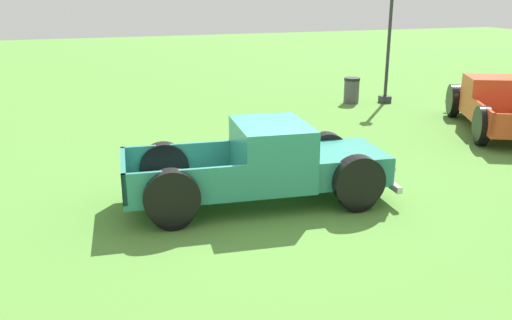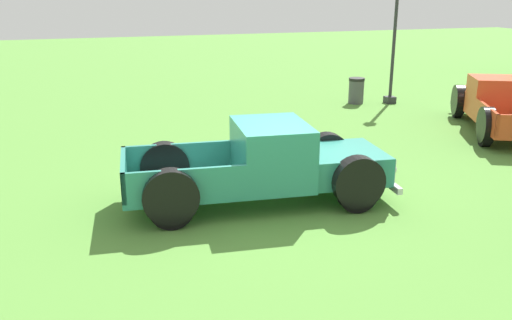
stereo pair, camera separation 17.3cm
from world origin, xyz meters
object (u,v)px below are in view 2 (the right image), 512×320
pickup_truck_foreground (275,165)px  pickup_truck_behind_right (499,104)px  trash_can (356,91)px  lamp_post_near (394,41)px

pickup_truck_foreground → pickup_truck_behind_right: pickup_truck_foreground is taller
trash_can → pickup_truck_behind_right: bearing=25.6°
pickup_truck_behind_right → lamp_post_near: (-4.43, -1.06, 1.53)m
pickup_truck_foreground → trash_can: size_ratio=5.77×
pickup_truck_foreground → lamp_post_near: size_ratio=1.25×
pickup_truck_foreground → pickup_truck_behind_right: bearing=112.5°
lamp_post_near → trash_can: lamp_post_near is taller
lamp_post_near → trash_can: 2.22m
pickup_truck_behind_right → lamp_post_near: lamp_post_near is taller
pickup_truck_behind_right → trash_can: pickup_truck_behind_right is taller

